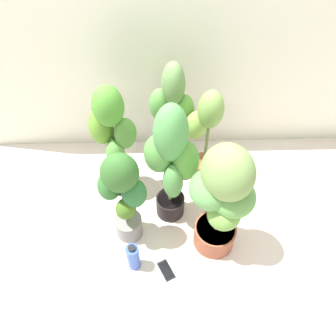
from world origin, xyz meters
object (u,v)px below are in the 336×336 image
cell_phone (166,270)px  potted_plant_front_left (123,194)px  nutrient_bottle (133,257)px  potted_plant_back_left (113,139)px  potted_plant_center (171,160)px  potted_plant_back_right (204,138)px  potted_plant_front_right (222,198)px  potted_plant_back_center (172,115)px

cell_phone → potted_plant_front_left: bearing=-75.2°
nutrient_bottle → potted_plant_front_left: bearing=100.0°
potted_plant_front_left → nutrient_bottle: size_ratio=3.24×
potted_plant_back_left → cell_phone: (0.34, -0.72, -0.51)m
potted_plant_back_left → potted_plant_center: (0.39, -0.27, 0.06)m
potted_plant_back_right → nutrient_bottle: (-0.50, -0.72, -0.34)m
potted_plant_back_left → cell_phone: size_ratio=5.84×
potted_plant_front_left → potted_plant_back_left: (-0.09, 0.43, 0.04)m
nutrient_bottle → potted_plant_back_right: bearing=55.4°
nutrient_bottle → potted_plant_center: bearing=58.3°
potted_plant_front_right → potted_plant_center: (-0.29, 0.26, 0.04)m
potted_plant_back_right → cell_phone: potted_plant_back_right is taller
potted_plant_back_left → potted_plant_back_right: size_ratio=1.09×
potted_plant_back_left → potted_plant_back_center: 0.45m
potted_plant_front_right → potted_plant_back_center: potted_plant_back_center is taller
cell_phone → nutrient_bottle: bearing=-38.6°
cell_phone → potted_plant_front_right: bearing=-175.1°
potted_plant_center → potted_plant_back_right: 0.42m
potted_plant_front_right → cell_phone: bearing=-148.9°
potted_plant_front_right → potted_plant_back_left: potted_plant_back_left is taller
potted_plant_back_left → potted_plant_center: 0.47m
potted_plant_front_left → potted_plant_back_right: potted_plant_back_right is taller
cell_phone → nutrient_bottle: nutrient_bottle is taller
potted_plant_front_left → potted_plant_center: size_ratio=0.80×
potted_plant_center → cell_phone: (-0.04, -0.46, -0.57)m
potted_plant_back_center → potted_plant_center: potted_plant_center is taller
potted_plant_back_center → nutrient_bottle: 1.00m
potted_plant_back_right → potted_plant_back_center: bearing=149.4°
potted_plant_front_left → potted_plant_back_right: (0.54, 0.48, -0.01)m
potted_plant_front_left → cell_phone: size_ratio=4.99×
potted_plant_front_left → nutrient_bottle: bearing=-80.0°
potted_plant_back_left → nutrient_bottle: 0.79m
potted_plant_center → cell_phone: bearing=-95.5°
potted_plant_front_left → potted_plant_back_right: size_ratio=0.93×
potted_plant_front_left → potted_plant_front_right: size_ratio=0.86×
potted_plant_center → potted_plant_back_right: potted_plant_center is taller
potted_plant_back_center → potted_plant_back_right: size_ratio=1.14×
potted_plant_back_left → cell_phone: potted_plant_back_left is taller
potted_plant_front_right → potted_plant_center: size_ratio=0.93×
potted_plant_front_right → cell_phone: 0.66m
potted_plant_front_right → potted_plant_back_center: size_ratio=0.95×
potted_plant_front_right → cell_phone: size_ratio=5.82×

